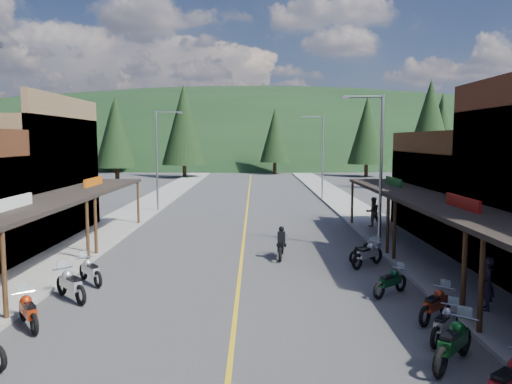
{
  "coord_description": "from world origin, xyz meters",
  "views": [
    {
      "loc": [
        0.64,
        -17.43,
        5.74
      ],
      "look_at": [
        0.71,
        8.65,
        3.0
      ],
      "focal_mm": 35.0,
      "sensor_mm": 36.0,
      "label": 1
    }
  ],
  "objects_px": {
    "pine_3": "(275,135)",
    "pine_10": "(116,132)",
    "pine_2": "(184,125)",
    "pedestrian_east_a": "(487,283)",
    "shop_west_3": "(5,178)",
    "bike_east_7": "(436,303)",
    "pine_7": "(79,132)",
    "pine_9": "(442,135)",
    "bike_west_8": "(90,269)",
    "streetlight_3": "(321,153)",
    "pine_4": "(367,130)",
    "shop_east_3": "(480,195)",
    "bike_east_5": "(453,341)",
    "pine_5": "(442,127)",
    "bike_east_9": "(368,253)",
    "bike_east_4": "(511,381)",
    "bike_east_10": "(363,250)",
    "bike_east_6": "(445,322)",
    "streetlight_1": "(159,156)",
    "pedestrian_east_b": "(373,212)",
    "bike_east_8": "(390,281)",
    "pine_11": "(430,127)",
    "bike_west_7": "(71,283)",
    "bike_west_6": "(28,309)",
    "pine_8": "(57,138)",
    "pine_1": "(113,131)",
    "streetlight_2": "(378,165)",
    "rider_on_bike": "(281,245)"
  },
  "relations": [
    {
      "from": "pine_3",
      "to": "pine_10",
      "type": "relative_size",
      "value": 0.95
    },
    {
      "from": "pine_2",
      "to": "pedestrian_east_a",
      "type": "xyz_separation_m",
      "value": [
        18.28,
        -59.49,
        -6.95
      ]
    },
    {
      "from": "shop_west_3",
      "to": "bike_east_7",
      "type": "xyz_separation_m",
      "value": [
        20.17,
        -13.4,
        -2.93
      ]
    },
    {
      "from": "pine_7",
      "to": "pine_9",
      "type": "height_order",
      "value": "pine_7"
    },
    {
      "from": "bike_west_8",
      "to": "pine_7",
      "type": "bearing_deg",
      "value": 69.43
    },
    {
      "from": "streetlight_3",
      "to": "pine_10",
      "type": "relative_size",
      "value": 0.69
    },
    {
      "from": "pine_4",
      "to": "pine_7",
      "type": "height_order",
      "value": "same"
    },
    {
      "from": "shop_east_3",
      "to": "bike_east_5",
      "type": "bearing_deg",
      "value": -115.97
    },
    {
      "from": "pine_5",
      "to": "bike_east_7",
      "type": "height_order",
      "value": "pine_5"
    },
    {
      "from": "bike_east_5",
      "to": "bike_east_9",
      "type": "bearing_deg",
      "value": 130.93
    },
    {
      "from": "bike_east_4",
      "to": "bike_east_10",
      "type": "relative_size",
      "value": 1.24
    },
    {
      "from": "bike_east_5",
      "to": "bike_east_6",
      "type": "bearing_deg",
      "value": 117.38
    },
    {
      "from": "pine_5",
      "to": "pine_10",
      "type": "bearing_deg",
      "value": -157.07
    },
    {
      "from": "streetlight_1",
      "to": "pedestrian_east_b",
      "type": "relative_size",
      "value": 4.18
    },
    {
      "from": "pine_2",
      "to": "bike_east_9",
      "type": "distance_m",
      "value": 56.06
    },
    {
      "from": "pine_7",
      "to": "bike_east_5",
      "type": "xyz_separation_m",
      "value": [
        37.67,
        -81.29,
        -6.57
      ]
    },
    {
      "from": "bike_east_6",
      "to": "bike_east_8",
      "type": "height_order",
      "value": "bike_east_8"
    },
    {
      "from": "pine_2",
      "to": "bike_east_6",
      "type": "xyz_separation_m",
      "value": [
        16.07,
        -61.7,
        -7.43
      ]
    },
    {
      "from": "pine_11",
      "to": "bike_east_7",
      "type": "relative_size",
      "value": 6.05
    },
    {
      "from": "bike_west_7",
      "to": "pedestrian_east_a",
      "type": "relative_size",
      "value": 1.26
    },
    {
      "from": "streetlight_1",
      "to": "pine_10",
      "type": "bearing_deg",
      "value": 111.53
    },
    {
      "from": "pedestrian_east_b",
      "to": "pine_2",
      "type": "bearing_deg",
      "value": -76.73
    },
    {
      "from": "pine_5",
      "to": "bike_east_4",
      "type": "bearing_deg",
      "value": -109.39
    },
    {
      "from": "pine_11",
      "to": "bike_east_6",
      "type": "distance_m",
      "value": 44.46
    },
    {
      "from": "streetlight_3",
      "to": "pedestrian_east_b",
      "type": "bearing_deg",
      "value": -85.16
    },
    {
      "from": "pine_5",
      "to": "bike_east_10",
      "type": "xyz_separation_m",
      "value": [
        -28.23,
        -66.33,
        -7.45
      ]
    },
    {
      "from": "shop_west_3",
      "to": "pine_5",
      "type": "height_order",
      "value": "pine_5"
    },
    {
      "from": "streetlight_3",
      "to": "pine_2",
      "type": "relative_size",
      "value": 0.57
    },
    {
      "from": "bike_east_4",
      "to": "bike_east_9",
      "type": "height_order",
      "value": "bike_east_4"
    },
    {
      "from": "bike_west_6",
      "to": "bike_east_6",
      "type": "distance_m",
      "value": 12.39
    },
    {
      "from": "pine_3",
      "to": "bike_east_8",
      "type": "distance_m",
      "value": 65.76
    },
    {
      "from": "streetlight_1",
      "to": "pine_3",
      "type": "distance_m",
      "value": 45.39
    },
    {
      "from": "pine_8",
      "to": "bike_east_5",
      "type": "relative_size",
      "value": 4.27
    },
    {
      "from": "bike_east_8",
      "to": "pine_11",
      "type": "bearing_deg",
      "value": 118.01
    },
    {
      "from": "bike_east_6",
      "to": "pine_3",
      "type": "bearing_deg",
      "value": 131.89
    },
    {
      "from": "pine_1",
      "to": "pedestrian_east_a",
      "type": "relative_size",
      "value": 7.02
    },
    {
      "from": "bike_east_7",
      "to": "shop_east_3",
      "type": "bearing_deg",
      "value": 105.75
    },
    {
      "from": "shop_west_3",
      "to": "bike_west_6",
      "type": "xyz_separation_m",
      "value": [
        7.51,
        -13.98,
        -2.93
      ]
    },
    {
      "from": "bike_west_7",
      "to": "pedestrian_east_b",
      "type": "relative_size",
      "value": 1.17
    },
    {
      "from": "pine_2",
      "to": "bike_east_4",
      "type": "relative_size",
      "value": 6.02
    },
    {
      "from": "bike_west_8",
      "to": "bike_east_9",
      "type": "height_order",
      "value": "bike_east_9"
    },
    {
      "from": "pine_2",
      "to": "bike_east_7",
      "type": "height_order",
      "value": "pine_2"
    },
    {
      "from": "streetlight_2",
      "to": "rider_on_bike",
      "type": "bearing_deg",
      "value": -161.64
    },
    {
      "from": "shop_west_3",
      "to": "shop_east_3",
      "type": "height_order",
      "value": "shop_west_3"
    },
    {
      "from": "pine_9",
      "to": "pine_10",
      "type": "xyz_separation_m",
      "value": [
        -42.0,
        5.0,
        0.4
      ]
    },
    {
      "from": "pine_2",
      "to": "rider_on_bike",
      "type": "distance_m",
      "value": 53.53
    },
    {
      "from": "streetlight_1",
      "to": "bike_east_6",
      "type": "relative_size",
      "value": 4.11
    },
    {
      "from": "streetlight_1",
      "to": "pine_1",
      "type": "xyz_separation_m",
      "value": [
        -17.05,
        48.0,
        2.78
      ]
    },
    {
      "from": "shop_east_3",
      "to": "pedestrian_east_a",
      "type": "bearing_deg",
      "value": -113.17
    },
    {
      "from": "rider_on_bike",
      "to": "streetlight_1",
      "type": "bearing_deg",
      "value": 125.81
    }
  ]
}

